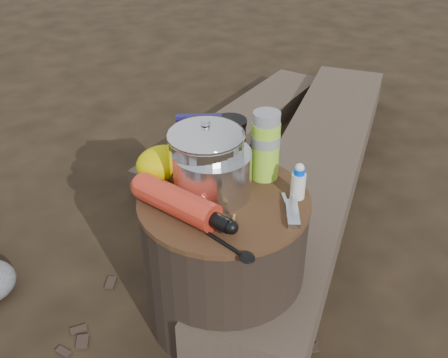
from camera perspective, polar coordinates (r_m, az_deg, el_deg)
name	(u,v)px	position (r m, az deg, el deg)	size (l,w,h in m)	color
ground	(224,310)	(1.64, 0.00, -14.21)	(60.00, 60.00, 0.00)	black
stump	(224,259)	(1.50, 0.00, -8.73)	(0.45, 0.45, 0.42)	black
log_main	(314,173)	(2.14, 9.86, 0.69)	(0.33, 1.98, 0.17)	#43362B
log_small	(240,127)	(2.52, 1.74, 5.74)	(0.24, 1.32, 0.11)	#43362B
foil_windscreen	(213,173)	(1.35, -1.27, 0.62)	(0.20, 0.20, 0.12)	silver
camping_pot	(206,158)	(1.35, -1.97, 2.31)	(0.20, 0.20, 0.20)	silver
fuel_bottle	(177,202)	(1.30, -5.14, -2.52)	(0.07, 0.30, 0.07)	red
thermos	(265,146)	(1.41, 4.56, 3.64)	(0.08, 0.08, 0.19)	#95D72C
travel_mug	(230,142)	(1.49, 0.65, 4.09)	(0.09, 0.09, 0.14)	black
stuff_sack	(162,164)	(1.43, -6.78, 1.66)	(0.14, 0.12, 0.10)	#D2C000
food_pouch	(199,142)	(1.46, -2.71, 4.03)	(0.13, 0.03, 0.16)	#16104F
multitool	(292,214)	(1.31, 7.52, -3.80)	(0.03, 0.11, 0.02)	silver
pot_grabber	(288,206)	(1.34, 7.04, -2.96)	(0.03, 0.12, 0.01)	silver
spork	(226,244)	(1.21, 0.20, -7.16)	(0.03, 0.14, 0.01)	black
squeeze_bottle	(298,183)	(1.36, 8.15, -0.40)	(0.04, 0.04, 0.09)	silver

